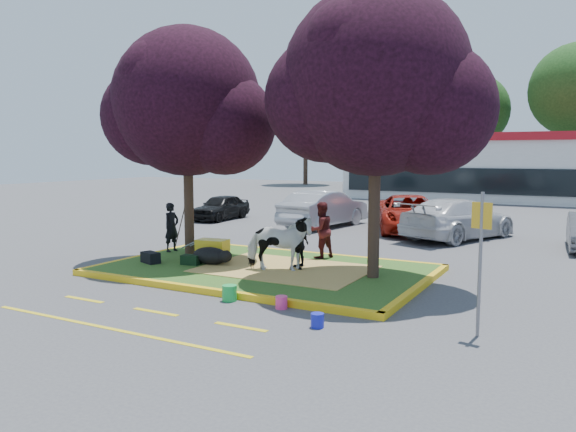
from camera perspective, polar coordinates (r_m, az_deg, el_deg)
The scene contains 31 objects.
ground at distance 14.79m, azimuth -2.33°, elevation -5.76°, with size 90.00×90.00×0.00m, color #424244.
median_island at distance 14.77m, azimuth -2.34°, elevation -5.48°, with size 8.00×5.00×0.15m, color #2E581B.
curb_near at distance 12.68m, azimuth -8.38°, elevation -7.52°, with size 8.30×0.16×0.15m, color yellow.
curb_far at distance 17.00m, azimuth 2.14°, elevation -3.91°, with size 8.30×0.16×0.15m, color yellow.
curb_left at distance 17.19m, azimuth -14.12°, elevation -3.98°, with size 0.16×5.30×0.15m, color yellow.
curb_right at distance 13.20m, azimuth 13.17°, elevation -7.08°, with size 0.16×5.30×0.15m, color yellow.
straw_bedding at distance 14.46m, azimuth -0.29°, elevation -5.40°, with size 4.20×3.00×0.01m, color #D4AF57.
tree_purple_left at distance 16.41m, azimuth -10.21°, elevation 10.65°, with size 5.06×4.20×6.51m.
tree_purple_right at distance 13.45m, azimuth 9.00°, elevation 12.50°, with size 5.30×4.40×6.82m.
fire_lane_stripe_a at distance 12.88m, azimuth -20.01°, elevation -7.96°, with size 1.10×0.12×0.01m, color yellow.
fire_lane_stripe_b at distance 11.50m, azimuth -13.29°, elevation -9.47°, with size 1.10×0.12×0.01m, color yellow.
fire_lane_stripe_c at distance 10.32m, azimuth -4.82°, elevation -11.16°, with size 1.10×0.12×0.01m, color yellow.
fire_lane_long at distance 10.67m, azimuth -17.66°, elevation -10.84°, with size 6.00×0.10×0.01m, color yellow.
retail_building at distance 40.76m, azimuth 20.97°, elevation 4.75°, with size 20.40×8.40×4.40m.
treeline at distance 50.61m, azimuth 21.83°, elevation 11.16°, with size 46.58×7.80×14.63m.
cow at distance 14.07m, azimuth -0.90°, elevation -2.81°, with size 0.77×1.69×1.42m, color white.
calf at distance 15.21m, azimuth -7.89°, elevation -4.02°, with size 1.06×0.60×0.46m, color black.
handler at distance 17.32m, azimuth -11.74°, elevation -1.11°, with size 0.54×0.35×1.48m, color black.
visitor_a at distance 15.93m, azimuth 3.36°, elevation -1.43°, with size 0.77×0.60×1.59m, color #441315.
visitor_b at distance 14.61m, azimuth 1.20°, elevation -2.99°, with size 0.68×0.28×1.16m, color black.
wheelbarrow at distance 15.76m, azimuth -7.66°, elevation -3.03°, with size 1.54×0.63×0.58m.
gear_bag_dark at distance 15.71m, azimuth -13.79°, elevation -4.12°, with size 0.58×0.31×0.29m, color black.
gear_bag_green at distance 15.26m, azimuth -9.85°, elevation -4.40°, with size 0.48×0.30×0.26m, color black.
sign_post at distance 9.96m, azimuth 18.98°, elevation -3.12°, with size 0.34×0.11×2.47m.
bucket_green at distance 12.04m, azimuth -5.96°, elevation -7.79°, with size 0.31×0.31×0.34m, color green.
bucket_pink at distance 11.40m, azimuth -0.67°, elevation -8.77°, with size 0.24×0.24×0.26m, color #FF3884.
bucket_blue at distance 10.23m, azimuth 3.00°, elevation -10.55°, with size 0.24×0.24×0.26m, color #171FBB.
car_black at distance 26.58m, azimuth -6.84°, elevation 0.90°, with size 1.41×3.49×1.19m, color black.
car_silver at distance 23.80m, azimuth 3.69°, elevation 0.75°, with size 1.65×4.73×1.56m, color #A1A3A9.
car_red at distance 22.87m, azimuth 12.18°, elevation 0.24°, with size 2.40×5.20×1.45m, color #9D190D.
car_white at distance 21.32m, azimuth 16.89°, elevation -0.27°, with size 2.08×5.11×1.48m, color silver.
Camera 1 is at (7.43, -12.40, 3.11)m, focal length 35.00 mm.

